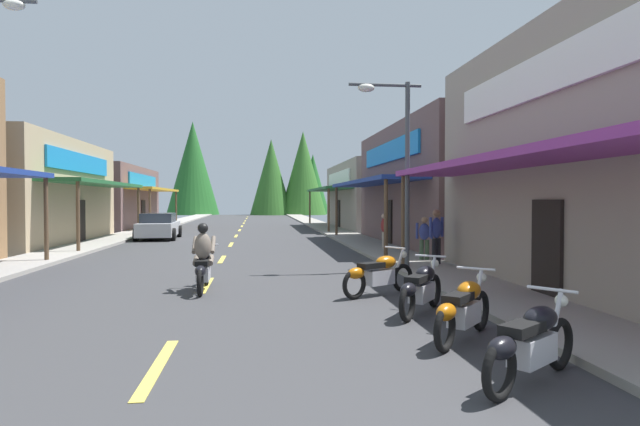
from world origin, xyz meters
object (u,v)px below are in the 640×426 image
(motorcycle_parked_right_1, at_px, (464,308))
(motorcycle_parked_right_3, at_px, (378,273))
(pedestrian_browsing, at_px, (424,237))
(pedestrian_waiting, at_px, (436,234))
(motorcycle_parked_right_0, at_px, (531,342))
(streetlamp_right, at_px, (396,146))
(rider_cruising_lead, at_px, (203,263))
(parked_car_curbside, at_px, (159,226))
(motorcycle_parked_right_2, at_px, (421,288))
(pedestrian_by_shop, at_px, (384,229))

(motorcycle_parked_right_1, relative_size, motorcycle_parked_right_3, 0.89)
(pedestrian_browsing, height_order, pedestrian_waiting, pedestrian_waiting)
(motorcycle_parked_right_0, bearing_deg, motorcycle_parked_right_3, 57.87)
(motorcycle_parked_right_1, bearing_deg, streetlamp_right, 34.41)
(motorcycle_parked_right_1, xyz_separation_m, motorcycle_parked_right_3, (-0.40, 3.81, 0.00))
(pedestrian_browsing, bearing_deg, pedestrian_waiting, -169.69)
(rider_cruising_lead, height_order, parked_car_curbside, rider_cruising_lead)
(motorcycle_parked_right_2, bearing_deg, rider_cruising_lead, 91.00)
(motorcycle_parked_right_3, bearing_deg, motorcycle_parked_right_1, -116.46)
(pedestrian_waiting, bearing_deg, motorcycle_parked_right_2, 134.10)
(motorcycle_parked_right_2, xyz_separation_m, parked_car_curbside, (-8.24, 19.84, 0.20))
(motorcycle_parked_right_3, height_order, parked_car_curbside, parked_car_curbside)
(motorcycle_parked_right_0, relative_size, pedestrian_by_shop, 1.15)
(motorcycle_parked_right_0, xyz_separation_m, pedestrian_waiting, (2.41, 10.13, 0.57))
(motorcycle_parked_right_0, height_order, motorcycle_parked_right_2, same)
(pedestrian_by_shop, xyz_separation_m, pedestrian_browsing, (0.32, -4.32, -0.00))
(streetlamp_right, distance_m, motorcycle_parked_right_0, 10.15)
(motorcycle_parked_right_3, bearing_deg, rider_cruising_lead, 132.39)
(motorcycle_parked_right_3, distance_m, parked_car_curbside, 19.56)
(pedestrian_waiting, bearing_deg, motorcycle_parked_right_1, 138.97)
(motorcycle_parked_right_0, relative_size, motorcycle_parked_right_3, 0.96)
(pedestrian_by_shop, relative_size, pedestrian_browsing, 1.00)
(pedestrian_waiting, height_order, parked_car_curbside, pedestrian_waiting)
(pedestrian_by_shop, bearing_deg, motorcycle_parked_right_2, 88.94)
(pedestrian_browsing, bearing_deg, pedestrian_by_shop, 15.27)
(streetlamp_right, xyz_separation_m, rider_cruising_lead, (-5.27, -2.86, -3.02))
(rider_cruising_lead, xyz_separation_m, pedestrian_waiting, (6.71, 3.41, 0.40))
(motorcycle_parked_right_2, xyz_separation_m, motorcycle_parked_right_3, (-0.35, 1.94, 0.00))
(motorcycle_parked_right_2, distance_m, parked_car_curbside, 21.48)
(motorcycle_parked_right_1, bearing_deg, pedestrian_browsing, 27.29)
(motorcycle_parked_right_0, xyz_separation_m, rider_cruising_lead, (-4.30, 6.72, 0.17))
(motorcycle_parked_right_1, relative_size, pedestrian_browsing, 1.08)
(motorcycle_parked_right_2, xyz_separation_m, pedestrian_by_shop, (2.20, 11.94, 0.39))
(rider_cruising_lead, distance_m, pedestrian_browsing, 8.17)
(motorcycle_parked_right_3, bearing_deg, pedestrian_browsing, 30.74)
(motorcycle_parked_right_1, bearing_deg, motorcycle_parked_right_2, 43.55)
(streetlamp_right, bearing_deg, motorcycle_parked_right_0, -95.78)
(motorcycle_parked_right_1, xyz_separation_m, pedestrian_waiting, (2.45, 8.26, 0.57))
(motorcycle_parked_right_3, relative_size, pedestrian_browsing, 1.21)
(pedestrian_waiting, relative_size, parked_car_curbside, 0.41)
(motorcycle_parked_right_3, xyz_separation_m, pedestrian_by_shop, (2.54, 10.00, 0.39))
(motorcycle_parked_right_2, height_order, pedestrian_by_shop, pedestrian_by_shop)
(motorcycle_parked_right_2, bearing_deg, motorcycle_parked_right_3, 46.47)
(motorcycle_parked_right_2, relative_size, pedestrian_browsing, 1.16)
(pedestrian_waiting, bearing_deg, pedestrian_by_shop, -21.30)
(motorcycle_parked_right_2, height_order, pedestrian_waiting, pedestrian_waiting)
(streetlamp_right, relative_size, parked_car_curbside, 1.27)
(pedestrian_waiting, distance_m, parked_car_curbside, 17.22)
(streetlamp_right, relative_size, pedestrian_waiting, 3.07)
(motorcycle_parked_right_2, distance_m, rider_cruising_lead, 5.16)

